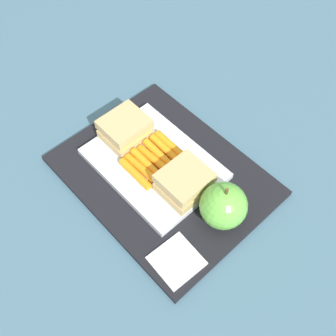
{
  "coord_description": "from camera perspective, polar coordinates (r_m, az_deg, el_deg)",
  "views": [
    {
      "loc": [
        0.3,
        -0.27,
        0.62
      ],
      "look_at": [
        0.01,
        0.0,
        0.04
      ],
      "focal_mm": 43.6,
      "sensor_mm": 36.0,
      "label": 1
    }
  ],
  "objects": [
    {
      "name": "paper_napkin",
      "position": [
        0.65,
        1.21,
        -12.82
      ],
      "size": [
        0.07,
        0.07,
        0.0
      ],
      "primitive_type": "cube",
      "rotation": [
        0.0,
        0.0,
        -0.06
      ],
      "color": "white",
      "rests_on": "lunchbag_mat"
    },
    {
      "name": "sandwich_half_right",
      "position": [
        0.68,
        2.31,
        -1.98
      ],
      "size": [
        0.07,
        0.08,
        0.04
      ],
      "color": "tan",
      "rests_on": "food_tray"
    },
    {
      "name": "carrot_sticks_bundle",
      "position": [
        0.72,
        -2.08,
        1.28
      ],
      "size": [
        0.08,
        0.1,
        0.02
      ],
      "color": "orange",
      "rests_on": "food_tray"
    },
    {
      "name": "apple",
      "position": [
        0.66,
        7.76,
        -5.23
      ],
      "size": [
        0.08,
        0.08,
        0.09
      ],
      "color": "#66B742",
      "rests_on": "lunchbag_mat"
    },
    {
      "name": "ground_plane",
      "position": [
        0.74,
        -0.66,
        -1.24
      ],
      "size": [
        2.4,
        2.4,
        0.0
      ],
      "primitive_type": "plane",
      "color": "#42667A"
    },
    {
      "name": "food_tray",
      "position": [
        0.74,
        -1.98,
        0.64
      ],
      "size": [
        0.23,
        0.17,
        0.01
      ],
      "primitive_type": "cube",
      "color": "white",
      "rests_on": "lunchbag_mat"
    },
    {
      "name": "lunchbag_mat",
      "position": [
        0.73,
        -0.66,
        -1.03
      ],
      "size": [
        0.36,
        0.28,
        0.01
      ],
      "primitive_type": "cube",
      "color": "black",
      "rests_on": "ground_plane"
    },
    {
      "name": "sandwich_half_left",
      "position": [
        0.75,
        -6.01,
        5.46
      ],
      "size": [
        0.07,
        0.08,
        0.04
      ],
      "color": "tan",
      "rests_on": "food_tray"
    }
  ]
}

